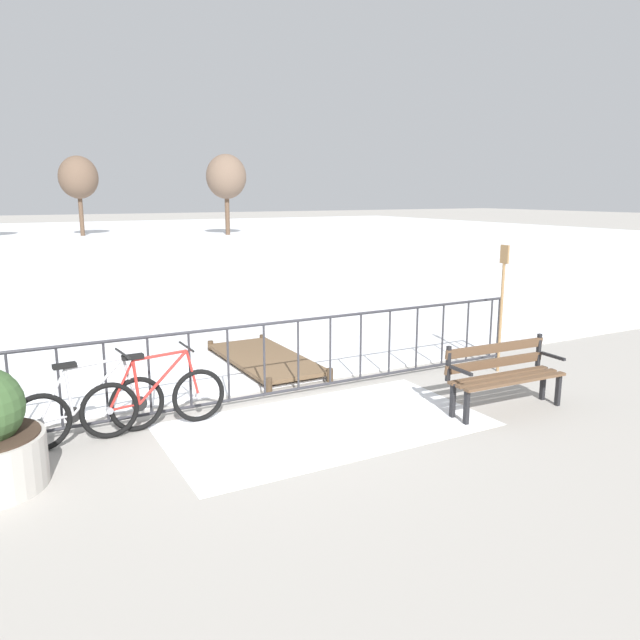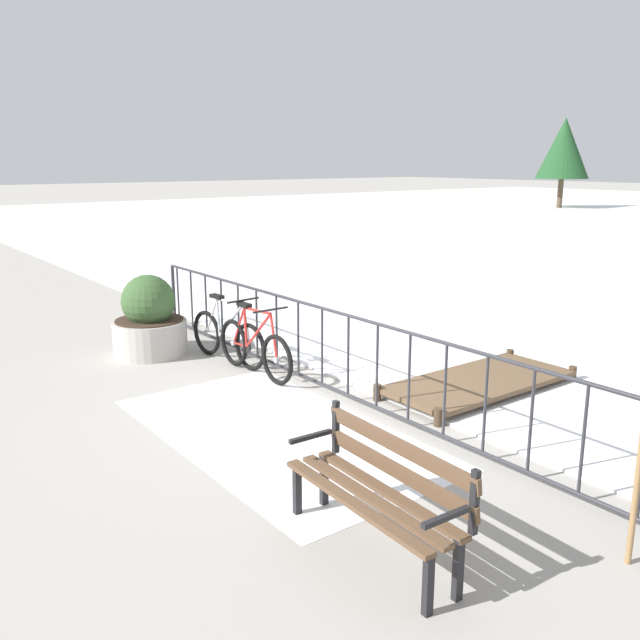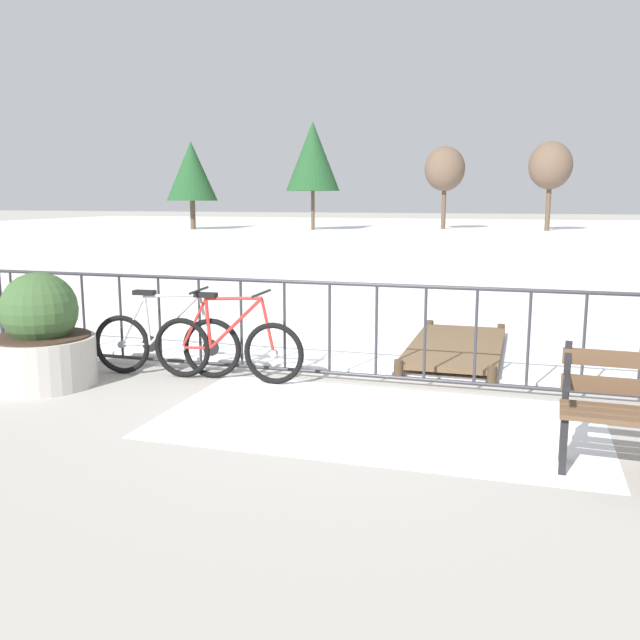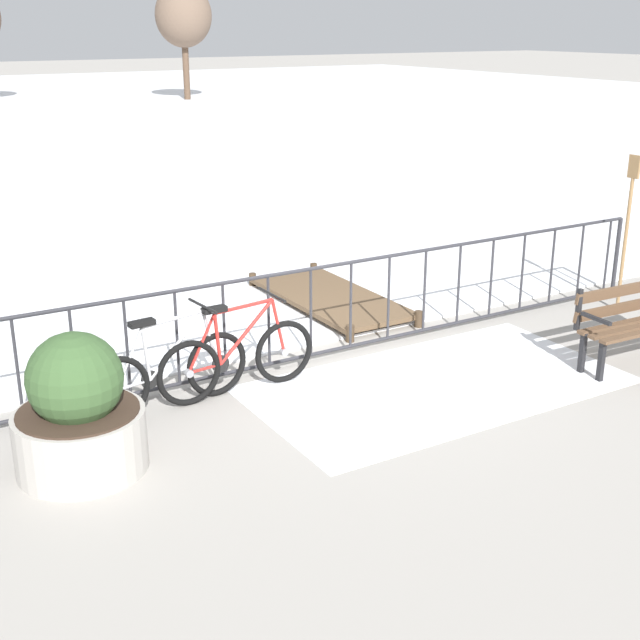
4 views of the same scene
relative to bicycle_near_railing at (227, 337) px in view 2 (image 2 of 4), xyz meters
The scene contains 9 objects.
ground_plane 2.08m from the bicycle_near_railing, ahead, with size 160.00×160.00×0.00m, color #9E9991.
snow_patch 2.72m from the bicycle_near_railing, 18.49° to the right, with size 3.83×2.07×0.01m, color white.
railing_fence 2.06m from the bicycle_near_railing, ahead, with size 9.06×0.06×1.07m.
bicycle_near_railing is the anchor object (origin of this frame).
bicycle_second 0.73m from the bicycle_near_railing, ahead, with size 1.71×0.52×0.97m.
park_bench 5.04m from the bicycle_near_railing, 16.64° to the right, with size 1.62×0.55×0.89m.
planter_with_shrub 1.27m from the bicycle_near_railing, 145.53° to the right, with size 1.07×1.07×1.19m.
wooden_dock 3.53m from the bicycle_near_railing, 32.67° to the left, with size 1.10×2.61×0.20m.
tree_east_mid 35.45m from the bicycle_near_railing, 116.60° to the left, with size 3.06×3.06×5.25m.
Camera 2 is at (6.10, -4.82, 2.80)m, focal length 37.67 mm.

